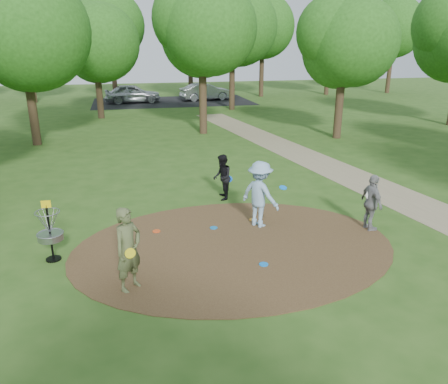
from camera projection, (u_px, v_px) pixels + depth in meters
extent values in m
plane|color=#2D5119|center=(235.00, 246.00, 11.38)|extent=(100.00, 100.00, 0.00)
cylinder|color=#47301C|center=(235.00, 246.00, 11.38)|extent=(8.40, 8.40, 0.02)
cube|color=#8C7A5B|center=(407.00, 201.00, 14.63)|extent=(7.55, 39.89, 0.01)
cube|color=black|center=(173.00, 102.00, 39.44)|extent=(14.00, 8.00, 0.01)
imported|color=#4E5732|center=(128.00, 250.00, 9.13)|extent=(0.80, 0.79, 1.86)
cylinder|color=yellow|center=(130.00, 253.00, 8.86)|extent=(0.22, 0.08, 0.22)
imported|color=#8BB0D0|center=(260.00, 194.00, 12.36)|extent=(1.30, 1.43, 1.92)
cylinder|color=blue|center=(283.00, 188.00, 12.42)|extent=(0.25, 0.25, 0.08)
imported|color=black|center=(222.00, 177.00, 14.59)|extent=(0.70, 0.83, 1.54)
cylinder|color=blue|center=(229.00, 179.00, 14.69)|extent=(0.23, 0.12, 0.22)
imported|color=gray|center=(372.00, 203.00, 12.14)|extent=(0.41, 0.95, 1.62)
cylinder|color=white|center=(369.00, 195.00, 12.07)|extent=(0.23, 0.12, 0.22)
cylinder|color=#1774BE|center=(214.00, 228.00, 12.45)|extent=(0.22, 0.22, 0.02)
cylinder|color=#0D78E6|center=(264.00, 264.00, 10.40)|extent=(0.22, 0.22, 0.02)
cylinder|color=#E34616|center=(156.00, 231.00, 12.22)|extent=(0.22, 0.22, 0.02)
imported|color=#A5A9AD|center=(132.00, 94.00, 38.28)|extent=(4.84, 2.08, 1.63)
imported|color=#93969A|center=(206.00, 92.00, 40.10)|extent=(4.85, 2.33, 1.53)
cylinder|color=orange|center=(253.00, 220.00, 13.03)|extent=(0.22, 0.22, 0.02)
cylinder|color=black|center=(50.00, 234.00, 10.46)|extent=(0.05, 0.05, 1.35)
cylinder|color=black|center=(54.00, 259.00, 10.68)|extent=(0.36, 0.36, 0.04)
cylinder|color=gray|center=(51.00, 237.00, 10.48)|extent=(0.60, 0.60, 0.16)
torus|color=gray|center=(50.00, 233.00, 10.45)|extent=(0.63, 0.63, 0.03)
torus|color=gray|center=(47.00, 212.00, 10.28)|extent=(0.58, 0.58, 0.02)
cube|color=yellow|center=(46.00, 204.00, 10.21)|extent=(0.22, 0.02, 0.18)
cylinder|color=#332316|center=(32.00, 108.00, 22.14)|extent=(0.44, 0.44, 3.80)
sphere|color=#225316|center=(22.00, 35.00, 21.02)|extent=(5.73, 5.73, 5.73)
cylinder|color=#332316|center=(203.00, 97.00, 24.95)|extent=(0.44, 0.44, 4.18)
sphere|color=#225316|center=(202.00, 32.00, 23.82)|extent=(5.11, 5.11, 5.11)
cylinder|color=#332316|center=(339.00, 105.00, 23.79)|extent=(0.44, 0.44, 3.61)
sphere|color=#225316|center=(344.00, 46.00, 22.80)|extent=(4.55, 4.55, 4.55)
cylinder|color=#332316|center=(99.00, 93.00, 30.22)|extent=(0.44, 0.44, 3.42)
sphere|color=#225316|center=(95.00, 46.00, 29.21)|extent=(5.12, 5.12, 5.12)
cylinder|color=#332316|center=(232.00, 81.00, 34.07)|extent=(0.44, 0.44, 4.37)
sphere|color=#225316|center=(232.00, 30.00, 32.84)|extent=(5.85, 5.85, 5.85)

